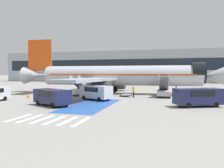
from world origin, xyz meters
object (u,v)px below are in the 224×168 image
Objects in this scene: ground_crew_1 at (110,89)px; ground_crew_2 at (101,91)px; fuel_tanker at (113,81)px; traffic_cone_0 at (222,101)px; baggage_cart at (126,95)px; ground_crew_0 at (133,91)px; boarding_stairs_forward at (164,91)px; service_van_1 at (198,96)px; airliner at (116,76)px; service_van_3 at (52,96)px; traffic_cone_1 at (28,96)px; service_van_0 at (96,91)px; terminal_building at (131,67)px; boarding_stairs_aft at (78,90)px.

ground_crew_1 is 3.30m from ground_crew_2.
traffic_cone_0 is at bearing -145.39° from fuel_tanker.
fuel_tanker reaches higher than baggage_cart.
ground_crew_0 is 1.05× the size of ground_crew_2.
boarding_stairs_forward is 10.68m from service_van_1.
airliner reaches higher than traffic_cone_0.
traffic_cone_1 is (-8.23, 6.84, -0.87)m from service_van_3.
ground_crew_1 reaches higher than traffic_cone_0.
service_van_1 is 11.73m from ground_crew_0.
traffic_cone_0 is at bearing 138.69° from service_van_3.
airliner is 18.13m from service_van_3.
service_van_0 is at bearing -178.97° from service_van_3.
service_van_0 is 4.52m from ground_crew_2.
traffic_cone_1 is 0.01× the size of terminal_building.
ground_crew_1 is (-4.85, 3.16, -0.02)m from ground_crew_0.
ground_crew_0 is at bearing -160.03° from fuel_tanker.
boarding_stairs_forward is at bearing 17.42° from traffic_cone_1.
baggage_cart is 4.19× the size of traffic_cone_1.
airliner is at bearing 150.85° from traffic_cone_0.
service_van_1 is 1.04× the size of service_van_3.
boarding_stairs_aft is 5.18m from ground_crew_2.
ground_crew_0 is at bearing -129.64° from ground_crew_2.
traffic_cone_0 is (16.92, -9.44, -3.19)m from airliner.
service_van_1 is at bearing -69.24° from boarding_stairs_forward.
boarding_stairs_forward is 10.40m from ground_crew_2.
terminal_building is at bearing 102.82° from boarding_stairs_forward.
baggage_cart is at bearing 160.86° from traffic_cone_0.
boarding_stairs_aft reaches higher than fuel_tanker.
service_van_3 is at bearing 125.69° from ground_crew_2.
boarding_stairs_aft is 1.92× the size of baggage_cart.
boarding_stairs_aft reaches higher than ground_crew_0.
terminal_building is (-3.08, 73.54, 5.62)m from service_van_3.
fuel_tanker is 5.56× the size of ground_crew_2.
traffic_cone_0 is (3.64, 4.52, -1.05)m from service_van_1.
service_van_3 is (-12.90, -13.47, 0.22)m from boarding_stairs_forward.
boarding_stairs_aft is 0.99× the size of service_van_0.
fuel_tanker is 36.38m from service_van_0.
airliner is 6.24m from baggage_cart.
baggage_cart is at bearing -179.66° from service_van_3.
boarding_stairs_forward is 0.90× the size of service_van_1.
traffic_cone_1 is at bearing -118.29° from ground_crew_1.
airliner is 60.89× the size of traffic_cone_1.
boarding_stairs_forward is at bearing -118.06° from ground_crew_2.
boarding_stairs_aft is at bearing 66.12° from service_van_0.
ground_crew_1 is at bearing 24.56° from service_van_0.
ground_crew_2 is (2.75, 11.22, -0.21)m from service_van_3.
boarding_stairs_forward is 9.62m from ground_crew_1.
ground_crew_2 is at bearing -120.10° from ground_crew_0.
baggage_cart is at bearing -178.15° from boarding_stairs_forward.
ground_crew_2 is at bearing 31.92° from service_van_0.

